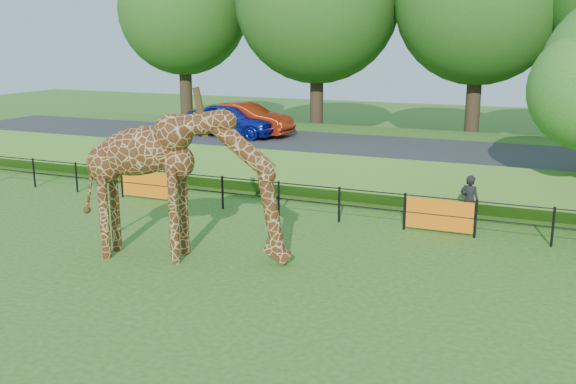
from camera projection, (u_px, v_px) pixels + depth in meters
name	position (u px, v px, depth m)	size (l,w,h in m)	color
ground	(206.00, 329.00, 12.32)	(90.00, 90.00, 0.00)	#336018
giraffe	(184.00, 185.00, 15.80)	(5.37, 0.99, 3.83)	#4F2710
perimeter_fence	(339.00, 205.00, 19.35)	(28.07, 0.10, 1.10)	black
embankment	(398.00, 159.00, 26.04)	(40.00, 9.00, 1.30)	#336018
road	(390.00, 148.00, 24.53)	(40.00, 5.00, 0.12)	#2A2A2C
car_blue	(233.00, 120.00, 26.85)	(1.64, 4.08, 1.39)	#1525B0
car_red	(245.00, 119.00, 27.15)	(1.44, 4.13, 1.36)	#AE260C
visitor	(469.00, 201.00, 18.79)	(0.57, 0.38, 1.57)	black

